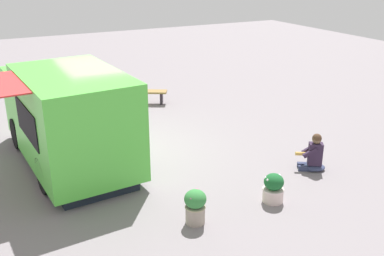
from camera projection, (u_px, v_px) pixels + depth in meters
ground_plane at (118, 150)px, 11.77m from camera, size 40.00×40.00×0.00m
food_truck at (67, 118)px, 10.67m from camera, size 5.04×2.88×2.40m
person_customer at (314, 155)px, 10.55m from camera, size 0.66×0.76×0.92m
planter_flowering_near at (195, 206)px, 8.39m from camera, size 0.42×0.42×0.69m
planter_flowering_far at (273, 188)px, 9.16m from camera, size 0.46×0.46×0.63m
plaza_bench at (140, 94)px, 15.45m from camera, size 1.25×1.81×0.46m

